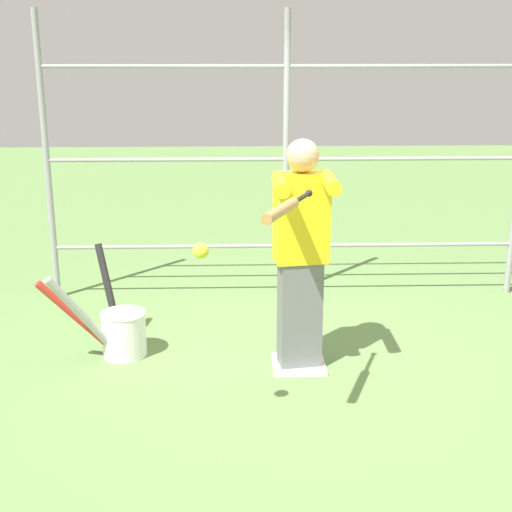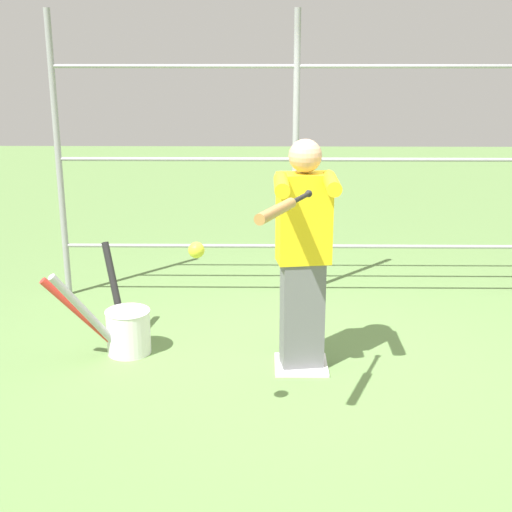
{
  "view_description": "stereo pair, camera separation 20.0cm",
  "coord_description": "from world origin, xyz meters",
  "px_view_note": "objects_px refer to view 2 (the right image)",
  "views": [
    {
      "loc": [
        0.48,
        4.98,
        2.38
      ],
      "look_at": [
        0.34,
        0.4,
        1.0
      ],
      "focal_mm": 50.0,
      "sensor_mm": 36.0,
      "label": 1
    },
    {
      "loc": [
        0.28,
        4.98,
        2.38
      ],
      "look_at": [
        0.34,
        0.4,
        1.0
      ],
      "focal_mm": 50.0,
      "sensor_mm": 36.0,
      "label": 2
    }
  ],
  "objects_px": {
    "softball_in_flight": "(196,250)",
    "baseball_bat_swinging": "(281,208)",
    "bat_bucket": "(123,327)",
    "batter": "(304,249)"
  },
  "relations": [
    {
      "from": "baseball_bat_swinging",
      "to": "bat_bucket",
      "type": "height_order",
      "value": "baseball_bat_swinging"
    },
    {
      "from": "batter",
      "to": "softball_in_flight",
      "type": "bearing_deg",
      "value": 55.29
    },
    {
      "from": "softball_in_flight",
      "to": "bat_bucket",
      "type": "distance_m",
      "value": 1.74
    },
    {
      "from": "baseball_bat_swinging",
      "to": "softball_in_flight",
      "type": "height_order",
      "value": "baseball_bat_swinging"
    },
    {
      "from": "batter",
      "to": "baseball_bat_swinging",
      "type": "xyz_separation_m",
      "value": [
        0.19,
        0.93,
        0.52
      ]
    },
    {
      "from": "softball_in_flight",
      "to": "batter",
      "type": "bearing_deg",
      "value": -124.71
    },
    {
      "from": "batter",
      "to": "softball_in_flight",
      "type": "distance_m",
      "value": 1.23
    },
    {
      "from": "baseball_bat_swinging",
      "to": "bat_bucket",
      "type": "relative_size",
      "value": 0.96
    },
    {
      "from": "softball_in_flight",
      "to": "baseball_bat_swinging",
      "type": "bearing_deg",
      "value": -173.78
    },
    {
      "from": "bat_bucket",
      "to": "baseball_bat_swinging",
      "type": "bearing_deg",
      "value": 135.87
    }
  ]
}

